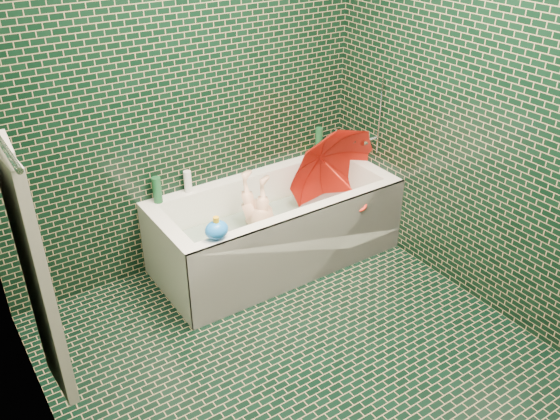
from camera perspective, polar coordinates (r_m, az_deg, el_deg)
floor at (r=3.48m, az=2.76°, el=-14.97°), size 2.80×2.80×0.00m
wall_back at (r=3.87m, az=-9.33°, el=11.39°), size 2.80×0.00×2.80m
wall_left at (r=2.31m, az=-23.52°, el=-4.37°), size 0.00×2.80×2.80m
wall_right at (r=3.63m, az=20.29°, el=8.63°), size 0.00×2.80×2.80m
bathtub at (r=4.20m, az=-0.32°, el=-2.37°), size 1.70×0.75×0.55m
bath_mat at (r=4.24m, az=-0.45°, el=-2.90°), size 1.35×0.47×0.01m
water at (r=4.17m, az=-0.45°, el=-1.23°), size 1.48×0.53×0.00m
towel_rail at (r=2.38m, az=-25.28°, el=5.94°), size 0.02×0.58×0.02m
towel at (r=2.63m, az=-22.45°, el=-5.51°), size 0.08×0.44×1.12m
faucet at (r=4.40m, az=8.55°, el=7.08°), size 0.18×0.19×0.55m
child at (r=4.10m, az=-2.06°, el=-1.64°), size 0.87×0.53×0.24m
umbrella at (r=4.25m, az=6.01°, el=2.89°), size 0.93×0.91×1.03m
soap_bottle_a at (r=4.66m, az=5.42°, el=5.64°), size 0.11×0.11×0.23m
soap_bottle_b at (r=4.66m, az=4.50°, el=5.68°), size 0.10×0.11×0.21m
soap_bottle_c at (r=4.62m, az=4.41°, el=5.48°), size 0.18×0.18×0.18m
bottle_right_tall at (r=4.51m, az=3.75°, el=6.50°), size 0.06×0.06×0.24m
bottle_right_pump at (r=4.62m, az=5.52°, el=6.73°), size 0.07×0.07×0.19m
bottle_left_tall at (r=3.95m, az=-11.75°, el=1.91°), size 0.08×0.08×0.18m
bottle_left_short at (r=4.06m, az=-8.87°, el=2.73°), size 0.05×0.05×0.15m
rubber_duck at (r=4.55m, az=3.32°, el=5.68°), size 0.11×0.08×0.09m
bath_toy at (r=3.51m, az=-6.12°, el=-1.89°), size 0.17×0.15×0.14m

